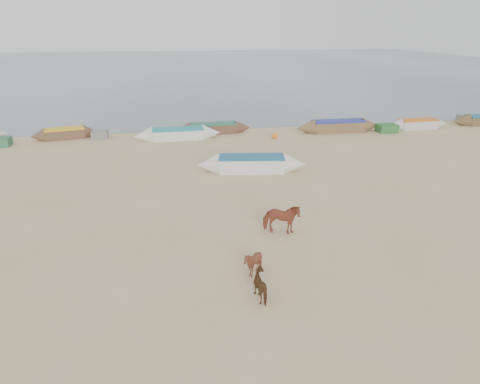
% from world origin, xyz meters
% --- Properties ---
extents(ground, '(140.00, 140.00, 0.00)m').
position_xyz_m(ground, '(0.00, 0.00, 0.00)').
color(ground, tan).
rests_on(ground, ground).
extents(sea, '(160.00, 160.00, 0.00)m').
position_xyz_m(sea, '(0.00, 82.00, 0.01)').
color(sea, slate).
rests_on(sea, ground).
extents(cow_adult, '(1.70, 1.18, 1.31)m').
position_xyz_m(cow_adult, '(1.26, 1.43, 0.66)').
color(cow_adult, brown).
rests_on(cow_adult, ground).
extents(calf_front, '(0.96, 0.88, 0.97)m').
position_xyz_m(calf_front, '(-0.57, -1.74, 0.49)').
color(calf_front, '#552A1B').
rests_on(calf_front, ground).
extents(calf_right, '(1.17, 1.20, 0.93)m').
position_xyz_m(calf_right, '(-0.52, -3.18, 0.46)').
color(calf_right, '#53321A').
rests_on(calf_right, ground).
extents(near_canoe, '(6.59, 2.28, 0.94)m').
position_xyz_m(near_canoe, '(1.77, 10.16, 0.47)').
color(near_canoe, silver).
rests_on(near_canoe, ground).
extents(waterline_canoes, '(57.15, 4.17, 0.95)m').
position_xyz_m(waterline_canoes, '(-0.02, 20.19, 0.43)').
color(waterline_canoes, brown).
rests_on(waterline_canoes, ground).
extents(beach_clutter, '(47.01, 4.15, 0.64)m').
position_xyz_m(beach_clutter, '(3.99, 19.77, 0.30)').
color(beach_clutter, '#2E6744').
rests_on(beach_clutter, ground).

